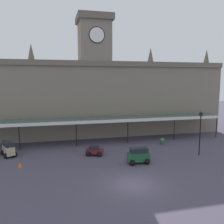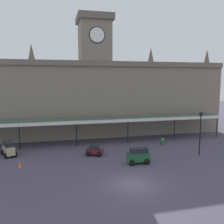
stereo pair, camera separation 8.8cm
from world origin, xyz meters
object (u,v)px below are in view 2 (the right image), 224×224
(traffic_cone, at_px, (20,165))
(planter_by_canopy, at_px, (162,141))
(car_green_van, at_px, (138,156))
(victorian_lamppost, at_px, (200,128))
(car_maroon_sedan, at_px, (95,151))
(car_beige_van, at_px, (9,149))

(traffic_cone, distance_m, planter_by_canopy, 18.99)
(car_green_van, bearing_deg, victorian_lamppost, 7.44)
(car_maroon_sedan, height_order, traffic_cone, car_maroon_sedan)
(car_maroon_sedan, height_order, planter_by_canopy, car_maroon_sedan)
(car_beige_van, relative_size, victorian_lamppost, 0.48)
(car_beige_van, xyz_separation_m, victorian_lamppost, (22.58, -5.12, 2.50))
(car_green_van, bearing_deg, traffic_cone, 171.69)
(car_maroon_sedan, bearing_deg, planter_by_canopy, 13.93)
(car_maroon_sedan, relative_size, victorian_lamppost, 0.42)
(car_maroon_sedan, relative_size, planter_by_canopy, 2.32)
(victorian_lamppost, bearing_deg, traffic_cone, 177.92)
(car_maroon_sedan, distance_m, victorian_lamppost, 13.09)
(car_beige_van, height_order, traffic_cone, car_beige_van)
(car_green_van, height_order, traffic_cone, car_green_van)
(car_green_van, relative_size, victorian_lamppost, 0.45)
(car_green_van, distance_m, car_beige_van, 15.62)
(car_beige_van, height_order, planter_by_canopy, car_beige_van)
(car_beige_van, relative_size, planter_by_canopy, 2.69)
(car_maroon_sedan, height_order, victorian_lamppost, victorian_lamppost)
(planter_by_canopy, bearing_deg, car_green_van, -132.53)
(victorian_lamppost, relative_size, traffic_cone, 9.59)
(car_maroon_sedan, bearing_deg, car_green_van, -42.86)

